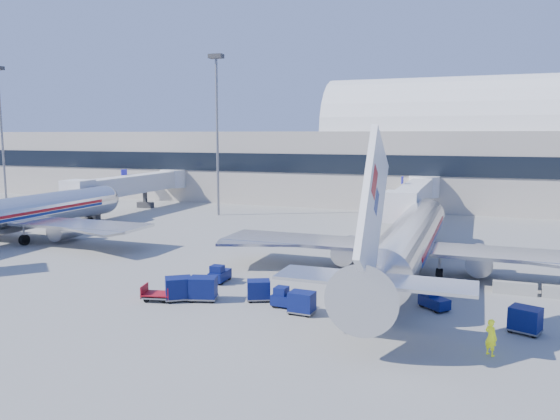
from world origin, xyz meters
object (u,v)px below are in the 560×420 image
at_px(airliner_mid, 11,215).
at_px(cart_train_c, 179,288).
at_px(airliner_main, 408,241).
at_px(cart_solo_far, 525,319).
at_px(mast_west, 217,111).
at_px(cart_open_red, 158,295).
at_px(cart_train_b, 203,288).
at_px(tug_right, 434,300).
at_px(barrier_near, 515,288).
at_px(tug_left, 219,274).
at_px(ramp_worker, 491,337).
at_px(jetbridge_near, 415,195).
at_px(cart_solo_near, 302,302).
at_px(tug_lead, 286,298).
at_px(mast_far_west, 0,115).
at_px(jetbridge_mid, 136,184).
at_px(cart_train_a, 259,290).

bearing_deg(airliner_mid, cart_train_c, -23.78).
height_order(airliner_main, cart_solo_far, airliner_main).
relative_size(mast_west, cart_open_red, 9.85).
bearing_deg(cart_train_b, cart_solo_far, -13.88).
height_order(tug_right, cart_solo_far, cart_solo_far).
xyz_separation_m(barrier_near, tug_left, (-21.64, -4.48, 0.20)).
distance_m(cart_train_c, ramp_worker, 20.53).
bearing_deg(jetbridge_near, cart_open_red, -108.49).
distance_m(cart_solo_near, cart_solo_far, 13.37).
relative_size(airliner_main, jetbridge_near, 1.35).
bearing_deg(tug_lead, cart_open_red, -165.25).
relative_size(mast_west, ramp_worker, 11.47).
xyz_separation_m(jetbridge_near, cart_train_c, (-11.76, -38.57, -3.04)).
distance_m(airliner_main, ramp_worker, 16.29).
bearing_deg(barrier_near, tug_left, -168.31).
bearing_deg(mast_far_west, ramp_worker, -27.95).
bearing_deg(cart_open_red, mast_far_west, 132.53).
xyz_separation_m(airliner_mid, mast_west, (12.00, 25.49, 11.87)).
bearing_deg(barrier_near, cart_solo_near, -144.09).
relative_size(jetbridge_near, cart_train_b, 12.27).
bearing_deg(jetbridge_mid, airliner_mid, -84.78).
distance_m(jetbridge_near, barrier_near, 30.82).
height_order(cart_train_c, ramp_worker, ramp_worker).
bearing_deg(cart_train_b, tug_left, 87.02).
bearing_deg(jetbridge_mid, tug_left, -47.26).
distance_m(airliner_mid, tug_lead, 37.21).
bearing_deg(cart_train_a, airliner_mid, 137.56).
distance_m(jetbridge_near, tug_lead, 37.80).
bearing_deg(cart_solo_near, jetbridge_mid, 139.20).
distance_m(airliner_mid, jetbridge_near, 47.55).
bearing_deg(cart_train_b, cart_train_a, 3.38).
relative_size(barrier_near, cart_train_c, 1.27).
bearing_deg(jetbridge_mid, ramp_worker, -39.18).
distance_m(cart_train_a, cart_solo_far, 17.03).
distance_m(tug_left, cart_open_red, 6.11).
bearing_deg(airliner_main, ramp_worker, -67.47).
bearing_deg(cart_solo_near, tug_left, 152.74).
height_order(mast_far_west, tug_right, mast_far_west).
bearing_deg(tug_lead, tug_right, 22.64).
relative_size(mast_far_west, cart_open_red, 9.85).
height_order(mast_west, cart_train_c, mast_west).
height_order(jetbridge_mid, barrier_near, jetbridge_mid).
height_order(cart_solo_near, ramp_worker, ramp_worker).
xyz_separation_m(tug_left, cart_train_a, (4.76, -3.38, 0.13)).
height_order(jetbridge_mid, tug_right, jetbridge_mid).
height_order(airliner_mid, cart_train_c, airliner_mid).
bearing_deg(mast_far_west, barrier_near, -19.75).
distance_m(tug_right, cart_solo_near, 8.88).
bearing_deg(ramp_worker, cart_train_c, 34.14).
height_order(tug_left, cart_train_a, cart_train_a).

